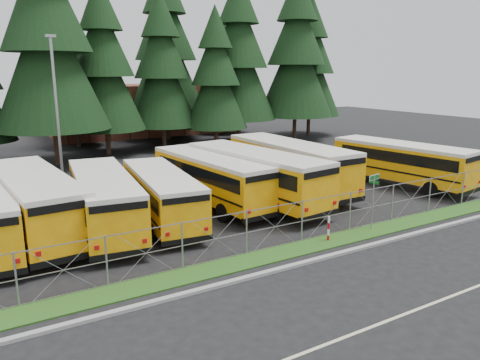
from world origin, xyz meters
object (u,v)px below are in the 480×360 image
at_px(bus_1, 33,204).
at_px(street_sign, 374,190).
at_px(bus_2, 103,202).
at_px(bus_east, 396,164).
at_px(light_standard, 56,104).
at_px(bus_4, 209,180).
at_px(bus_3, 160,196).
at_px(striped_bollard, 329,229).
at_px(bus_5, 251,177).
at_px(bus_6, 286,166).

height_order(bus_1, street_sign, bus_1).
height_order(bus_2, bus_east, bus_east).
height_order(bus_1, light_standard, light_standard).
distance_m(bus_2, bus_east, 19.84).
relative_size(bus_4, bus_east, 1.00).
distance_m(bus_4, light_standard, 13.33).
bearing_deg(street_sign, bus_3, 141.61).
bearing_deg(light_standard, striped_bollard, -67.27).
xyz_separation_m(street_sign, light_standard, (-11.12, 19.30, 3.47)).
relative_size(bus_4, striped_bollard, 9.47).
relative_size(bus_4, bus_5, 0.93).
height_order(bus_east, striped_bollard, bus_east).
bearing_deg(striped_bollard, bus_1, 145.46).
bearing_deg(bus_3, bus_6, 18.13).
bearing_deg(bus_2, street_sign, -23.50).
bearing_deg(bus_1, bus_4, -1.72).
bearing_deg(striped_bollard, bus_3, 128.79).
height_order(bus_4, street_sign, bus_4).
bearing_deg(street_sign, bus_4, 120.76).
distance_m(bus_5, striped_bollard, 7.41).
relative_size(bus_3, bus_6, 0.83).
bearing_deg(street_sign, bus_6, 83.54).
xyz_separation_m(bus_4, light_standard, (-6.23, 11.09, 4.01)).
distance_m(street_sign, light_standard, 22.54).
bearing_deg(bus_east, bus_6, 150.99).
xyz_separation_m(bus_4, bus_6, (5.86, 0.33, 0.14)).
height_order(street_sign, striped_bollard, street_sign).
bearing_deg(bus_2, bus_5, 9.47).
height_order(bus_3, light_standard, light_standard).
bearing_deg(bus_6, bus_1, -177.41).
relative_size(street_sign, light_standard, 0.28).
xyz_separation_m(bus_5, bus_6, (3.58, 1.37, 0.03)).
xyz_separation_m(bus_1, striped_bollard, (11.55, -7.95, -0.94)).
xyz_separation_m(bus_1, street_sign, (14.52, -7.79, 0.49)).
height_order(bus_2, bus_3, bus_2).
distance_m(bus_1, bus_5, 11.93).
relative_size(bus_5, light_standard, 1.20).
xyz_separation_m(street_sign, striped_bollard, (-2.97, -0.16, -1.43)).
height_order(bus_4, striped_bollard, bus_4).
bearing_deg(street_sign, light_standard, 119.95).
xyz_separation_m(bus_4, striped_bollard, (1.92, -8.37, -0.89)).
distance_m(bus_6, street_sign, 8.61).
height_order(bus_east, street_sign, bus_east).
height_order(bus_5, bus_east, bus_5).
distance_m(bus_4, street_sign, 9.57).
relative_size(bus_2, bus_3, 1.07).
relative_size(bus_3, bus_east, 0.91).
distance_m(bus_6, striped_bollard, 9.61).
height_order(striped_bollard, light_standard, light_standard).
bearing_deg(striped_bollard, bus_6, 65.68).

